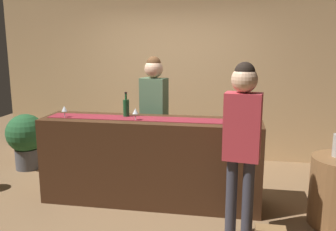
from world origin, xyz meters
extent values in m
plane|color=brown|center=(0.00, 0.00, 0.00)|extent=(10.00, 10.00, 0.00)
cube|color=tan|center=(0.00, 1.90, 1.45)|extent=(6.00, 0.12, 2.90)
cube|color=#3D2314|center=(0.00, 0.00, 0.52)|extent=(2.61, 0.60, 1.03)
cube|color=maroon|center=(0.00, 0.00, 1.04)|extent=(2.48, 0.28, 0.01)
cylinder|color=#194723|center=(-0.31, 0.08, 1.14)|extent=(0.07, 0.07, 0.21)
cylinder|color=#194723|center=(-0.31, 0.08, 1.28)|extent=(0.03, 0.03, 0.08)
cylinder|color=black|center=(-0.31, 0.08, 1.33)|extent=(0.03, 0.03, 0.02)
cylinder|color=#B2C6C1|center=(0.99, 0.10, 1.14)|extent=(0.07, 0.07, 0.21)
cylinder|color=#B2C6C1|center=(0.99, 0.10, 1.28)|extent=(0.03, 0.03, 0.08)
cylinder|color=black|center=(0.99, 0.10, 1.33)|extent=(0.03, 0.03, 0.02)
cylinder|color=silver|center=(-1.02, -0.11, 1.04)|extent=(0.06, 0.06, 0.00)
cylinder|color=silver|center=(-1.02, -0.11, 1.08)|extent=(0.01, 0.01, 0.08)
cone|color=silver|center=(-1.02, -0.11, 1.15)|extent=(0.07, 0.07, 0.06)
cylinder|color=silver|center=(-0.15, -0.11, 1.04)|extent=(0.06, 0.06, 0.00)
cylinder|color=silver|center=(-0.15, -0.11, 1.08)|extent=(0.01, 0.01, 0.08)
cone|color=silver|center=(-0.15, -0.11, 1.15)|extent=(0.07, 0.07, 0.06)
cylinder|color=#26262B|center=(0.00, 0.56, 0.41)|extent=(0.11, 0.11, 0.82)
cylinder|color=#26262B|center=(-0.16, 0.60, 0.41)|extent=(0.11, 0.11, 0.82)
cube|color=#4C6B4C|center=(-0.08, 0.58, 1.14)|extent=(0.38, 0.27, 0.65)
sphere|color=#DBAD89|center=(-0.08, 0.58, 1.58)|extent=(0.24, 0.24, 0.24)
sphere|color=brown|center=(-0.08, 0.58, 1.65)|extent=(0.19, 0.19, 0.19)
cylinder|color=#33333D|center=(0.97, -0.67, 0.41)|extent=(0.11, 0.11, 0.82)
cylinder|color=#33333D|center=(1.13, -0.70, 0.41)|extent=(0.11, 0.11, 0.82)
cube|color=#B7333D|center=(1.05, -0.68, 1.14)|extent=(0.37, 0.25, 0.65)
sphere|color=#DBAD89|center=(1.05, -0.68, 1.59)|extent=(0.25, 0.25, 0.25)
sphere|color=black|center=(1.05, -0.68, 1.65)|extent=(0.19, 0.19, 0.19)
cylinder|color=#4C4C51|center=(-2.14, 0.83, 0.16)|extent=(0.36, 0.36, 0.31)
sphere|color=#23562D|center=(-2.14, 0.83, 0.56)|extent=(0.58, 0.58, 0.58)
camera|label=1|loc=(0.94, -4.08, 1.92)|focal=38.79mm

